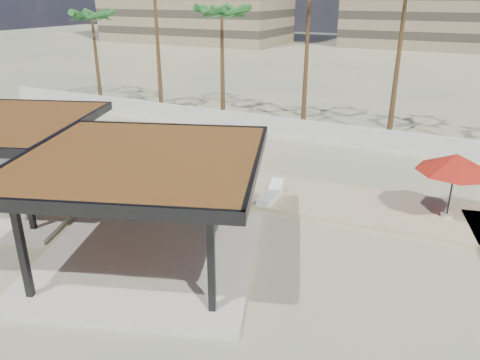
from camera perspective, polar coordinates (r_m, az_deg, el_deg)
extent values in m
plane|color=tan|center=(16.49, -4.61, -10.32)|extent=(200.00, 200.00, 0.00)
cube|color=#C6B284|center=(28.75, -17.62, 3.19)|extent=(16.40, 6.19, 0.24)
cube|color=#C6B284|center=(21.46, 9.70, -2.40)|extent=(16.24, 5.11, 0.24)
cube|color=silver|center=(29.96, 11.31, 5.62)|extent=(56.00, 0.30, 1.20)
cube|color=beige|center=(17.03, -11.10, -9.14)|extent=(9.44, 9.44, 0.22)
cube|color=black|center=(15.11, -25.10, -7.42)|extent=(0.26, 0.26, 3.36)
cube|color=black|center=(19.56, -16.86, 0.35)|extent=(0.26, 0.26, 3.36)
cube|color=black|center=(13.15, -3.53, -9.65)|extent=(0.26, 0.26, 3.36)
cube|color=black|center=(18.09, -0.37, -0.43)|extent=(0.26, 0.26, 3.36)
cube|color=brown|center=(15.50, -12.06, 2.45)|extent=(9.72, 9.72, 0.31)
cube|color=black|center=(12.24, -17.63, -3.49)|extent=(7.32, 2.71, 0.38)
cube|color=black|center=(18.97, -8.46, 6.26)|extent=(7.32, 2.71, 0.38)
cube|color=black|center=(17.10, -24.24, 2.80)|extent=(2.71, 7.32, 0.38)
cube|color=black|center=(14.73, 2.11, 1.90)|extent=(2.71, 7.32, 0.38)
cube|color=beige|center=(23.57, -26.35, -2.08)|extent=(9.22, 9.22, 0.22)
cube|color=black|center=(19.41, -24.55, -1.07)|extent=(0.25, 0.25, 3.27)
cube|color=black|center=(23.92, -18.13, 3.97)|extent=(0.25, 0.25, 3.27)
cube|color=black|center=(25.57, -23.35, 8.54)|extent=(7.12, 2.68, 0.37)
cube|color=black|center=(20.67, -19.25, 6.29)|extent=(2.68, 7.12, 0.37)
cylinder|color=beige|center=(27.89, -20.69, 2.63)|extent=(0.56, 0.56, 0.14)
cylinder|color=#262628|center=(27.52, -21.05, 5.16)|extent=(0.08, 0.08, 2.71)
cone|color=#1432C4|center=(27.24, -21.38, 7.50)|extent=(4.25, 4.25, 0.79)
cylinder|color=beige|center=(23.41, -8.71, 0.25)|extent=(0.51, 0.51, 0.12)
cylinder|color=#262628|center=(23.01, -8.87, 2.95)|extent=(0.07, 0.07, 2.45)
cone|color=#FFF31E|center=(22.70, -9.03, 5.46)|extent=(3.84, 3.84, 0.72)
cylinder|color=beige|center=(21.14, 23.88, -3.92)|extent=(0.53, 0.53, 0.13)
cylinder|color=#262628|center=(20.68, 24.38, -0.90)|extent=(0.07, 0.07, 2.54)
cone|color=#A71D11|center=(20.32, 24.85, 1.93)|extent=(3.64, 3.64, 0.74)
cylinder|color=beige|center=(25.30, -12.79, 1.60)|extent=(0.48, 0.48, 0.11)
cylinder|color=#262628|center=(24.96, -13.00, 3.94)|extent=(0.07, 0.07, 2.29)
cone|color=#1432C4|center=(24.68, -13.19, 6.11)|extent=(3.14, 3.14, 0.67)
cube|color=white|center=(25.94, -15.18, 2.07)|extent=(1.29, 2.05, 0.27)
cube|color=white|center=(25.89, -15.22, 2.41)|extent=(1.29, 2.05, 0.06)
cube|color=white|center=(26.48, -14.68, 3.43)|extent=(0.83, 0.85, 0.49)
cube|color=white|center=(20.90, 3.71, -2.06)|extent=(0.62, 1.76, 0.25)
cube|color=white|center=(20.84, 3.72, -1.69)|extent=(0.62, 1.76, 0.05)
cube|color=white|center=(21.35, 4.45, -0.51)|extent=(0.58, 0.61, 0.45)
cone|color=brown|center=(41.73, -17.09, 13.87)|extent=(0.36, 0.36, 7.25)
ellipsoid|color=#215F25|center=(41.45, -17.63, 18.47)|extent=(3.00, 3.00, 1.80)
cone|color=brown|center=(38.04, -10.03, 16.26)|extent=(0.36, 0.36, 10.51)
cone|color=brown|center=(34.50, -2.16, 13.67)|extent=(0.36, 0.36, 7.71)
ellipsoid|color=#215F25|center=(34.17, -2.25, 19.67)|extent=(3.00, 3.00, 1.80)
cone|color=brown|center=(32.72, 8.09, 14.43)|extent=(0.36, 0.36, 9.29)
cone|color=brown|center=(30.83, 18.68, 13.40)|extent=(0.36, 0.36, 9.63)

